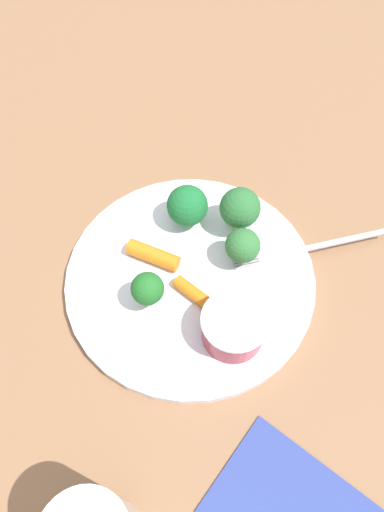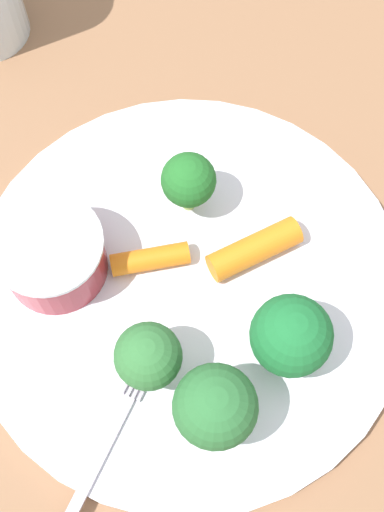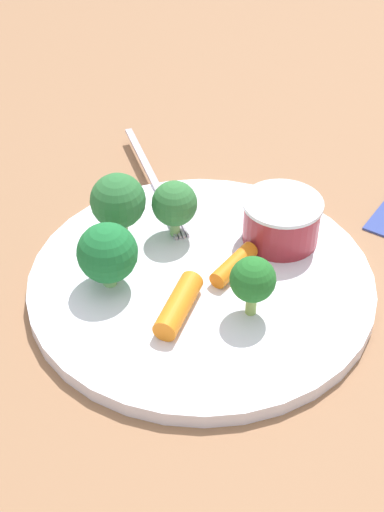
% 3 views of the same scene
% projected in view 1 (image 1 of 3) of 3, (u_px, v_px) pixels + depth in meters
% --- Properties ---
extents(ground_plane, '(2.40, 2.40, 0.00)m').
position_uv_depth(ground_plane, '(190.00, 280.00, 0.51)').
color(ground_plane, '#8E6344').
extents(plate, '(0.27, 0.27, 0.01)m').
position_uv_depth(plate, '(190.00, 278.00, 0.51)').
color(plate, white).
rests_on(plate, ground_plane).
extents(sauce_cup, '(0.07, 0.07, 0.04)m').
position_uv_depth(sauce_cup, '(234.00, 327.00, 0.45)').
color(sauce_cup, maroon).
rests_on(sauce_cup, plate).
extents(broccoli_floret_0, '(0.05, 0.05, 0.05)m').
position_uv_depth(broccoli_floret_0, '(187.00, 206.00, 0.51)').
color(broccoli_floret_0, '#7FC673').
rests_on(broccoli_floret_0, plate).
extents(broccoli_floret_1, '(0.04, 0.04, 0.05)m').
position_uv_depth(broccoli_floret_1, '(243.00, 246.00, 0.49)').
color(broccoli_floret_1, '#83B96F').
rests_on(broccoli_floret_1, plate).
extents(broccoli_floret_2, '(0.05, 0.05, 0.06)m').
position_uv_depth(broccoli_floret_2, '(240.00, 208.00, 0.50)').
color(broccoli_floret_2, '#87B664').
rests_on(broccoli_floret_2, plate).
extents(broccoli_floret_3, '(0.03, 0.03, 0.05)m').
position_uv_depth(broccoli_floret_3, '(148.00, 289.00, 0.46)').
color(broccoli_floret_3, '#92B457').
rests_on(broccoli_floret_3, plate).
extents(carrot_stick_0, '(0.05, 0.02, 0.01)m').
position_uv_depth(carrot_stick_0, '(194.00, 294.00, 0.48)').
color(carrot_stick_0, orange).
rests_on(carrot_stick_0, plate).
extents(carrot_stick_1, '(0.06, 0.02, 0.02)m').
position_uv_depth(carrot_stick_1, '(153.00, 256.00, 0.50)').
color(carrot_stick_1, orange).
rests_on(carrot_stick_1, plate).
extents(fork, '(0.15, 0.12, 0.00)m').
position_uv_depth(fork, '(309.00, 248.00, 0.52)').
color(fork, '#BBADC0').
rests_on(fork, plate).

